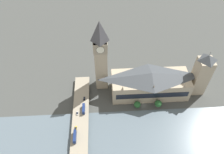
{
  "coord_description": "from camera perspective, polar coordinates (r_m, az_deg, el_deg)",
  "views": [
    {
      "loc": [
        -129.77,
        40.41,
        187.69
      ],
      "look_at": [
        23.31,
        31.77,
        20.86
      ],
      "focal_mm": 35.0,
      "sensor_mm": 36.0,
      "label": 1
    }
  ],
  "objects": [
    {
      "name": "car_southbound_mid",
      "position": [
        211.84,
        -9.44,
        -13.06
      ],
      "size": [
        3.94,
        1.9,
        1.33
      ],
      "color": "gold",
      "rests_on": "road_bridge"
    },
    {
      "name": "double_decker_bus_lead",
      "position": [
        205.65,
        -9.7,
        -15.04
      ],
      "size": [
        11.95,
        2.57,
        4.91
      ],
      "color": "navy",
      "rests_on": "road_bridge"
    },
    {
      "name": "parliament_hall",
      "position": [
        232.33,
        9.92,
        -1.58
      ],
      "size": [
        30.09,
        80.34,
        30.02
      ],
      "color": "tan",
      "rests_on": "ground_plane"
    },
    {
      "name": "car_southbound_tail",
      "position": [
        229.76,
        -7.26,
        -5.63
      ],
      "size": [
        4.71,
        1.76,
        1.45
      ],
      "color": "black",
      "rests_on": "road_bridge"
    },
    {
      "name": "victoria_tower",
      "position": [
        240.86,
        22.29,
        0.72
      ],
      "size": [
        14.48,
        14.48,
        55.31
      ],
      "color": "tan",
      "rests_on": "ground_plane"
    },
    {
      "name": "river_water",
      "position": [
        213.56,
        9.8,
        -15.27
      ],
      "size": [
        59.89,
        360.0,
        0.3
      ],
      "primitive_type": "cube",
      "color": "slate",
      "rests_on": "ground_plane"
    },
    {
      "name": "ground_plane",
      "position": [
        231.73,
        8.27,
        -7.42
      ],
      "size": [
        600.0,
        600.0,
        0.0
      ],
      "primitive_type": "plane",
      "color": "#424442"
    },
    {
      "name": "double_decker_bus_mid",
      "position": [
        220.14,
        -7.42,
        -8.18
      ],
      "size": [
        10.58,
        2.55,
        4.84
      ],
      "color": "navy",
      "rests_on": "road_bridge"
    },
    {
      "name": "tree_embankment_near",
      "position": [
        228.72,
        11.99,
        -6.81
      ],
      "size": [
        7.24,
        7.24,
        9.41
      ],
      "color": "brown",
      "rests_on": "ground_plane"
    },
    {
      "name": "car_northbound_mid",
      "position": [
        220.27,
        -9.04,
        -9.34
      ],
      "size": [
        4.24,
        1.88,
        1.46
      ],
      "color": "silver",
      "rests_on": "road_bridge"
    },
    {
      "name": "clock_tower",
      "position": [
        215.91,
        -2.97,
        5.66
      ],
      "size": [
        13.85,
        13.85,
        83.32
      ],
      "color": "tan",
      "rests_on": "ground_plane"
    },
    {
      "name": "tree_embankment_mid",
      "position": [
        225.68,
        6.62,
        -7.16
      ],
      "size": [
        6.8,
        6.8,
        8.3
      ],
      "color": "brown",
      "rests_on": "ground_plane"
    },
    {
      "name": "road_bridge",
      "position": [
        207.83,
        -8.48,
        -15.76
      ],
      "size": [
        151.78,
        15.77,
        4.74
      ],
      "color": "gray",
      "rests_on": "ground_plane"
    }
  ]
}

